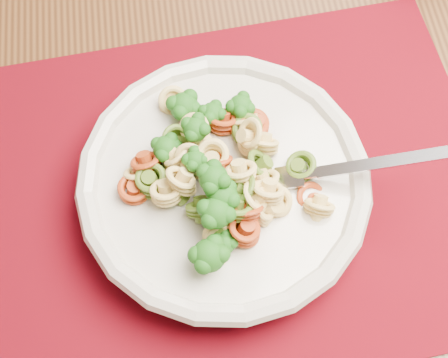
# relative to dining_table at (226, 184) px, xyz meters

# --- Properties ---
(dining_table) EXTENTS (1.78, 1.42, 0.71)m
(dining_table) POSITION_rel_dining_table_xyz_m (0.00, 0.00, 0.00)
(dining_table) COLOR brown
(dining_table) RESTS_ON ground
(placemat) EXTENTS (0.59, 0.53, 0.00)m
(placemat) POSITION_rel_dining_table_xyz_m (0.02, -0.04, 0.08)
(placemat) COLOR #5A0309
(placemat) RESTS_ON dining_table
(pasta_bowl) EXTENTS (0.27, 0.27, 0.05)m
(pasta_bowl) POSITION_rel_dining_table_xyz_m (0.01, -0.05, 0.12)
(pasta_bowl) COLOR beige
(pasta_bowl) RESTS_ON placemat
(pasta_broccoli_heap) EXTENTS (0.23, 0.23, 0.06)m
(pasta_broccoli_heap) POSITION_rel_dining_table_xyz_m (0.01, -0.05, 0.13)
(pasta_broccoli_heap) COLOR #EECD75
(pasta_broccoli_heap) RESTS_ON pasta_bowl
(fork) EXTENTS (0.18, 0.06, 0.08)m
(fork) POSITION_rel_dining_table_xyz_m (0.06, -0.04, 0.13)
(fork) COLOR silver
(fork) RESTS_ON pasta_bowl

